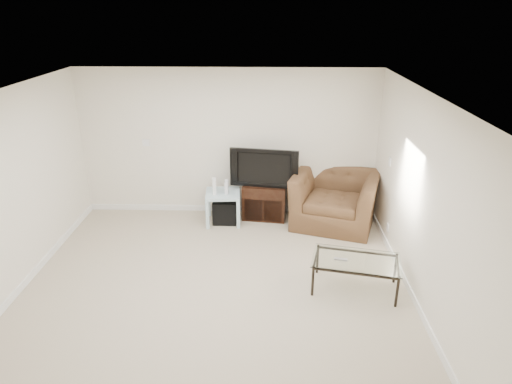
{
  "coord_description": "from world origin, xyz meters",
  "views": [
    {
      "loc": [
        0.67,
        -4.9,
        3.41
      ],
      "look_at": [
        0.5,
        1.2,
        0.9
      ],
      "focal_mm": 32.0,
      "sensor_mm": 36.0,
      "label": 1
    }
  ],
  "objects_px": {
    "side_table": "(223,207)",
    "subwoofer": "(225,211)",
    "television": "(265,166)",
    "recliner": "(335,191)",
    "coffee_table": "(355,274)",
    "tv_stand": "(265,200)"
  },
  "relations": [
    {
      "from": "tv_stand",
      "to": "coffee_table",
      "type": "relative_size",
      "value": 0.66
    },
    {
      "from": "tv_stand",
      "to": "subwoofer",
      "type": "relative_size",
      "value": 1.84
    },
    {
      "from": "tv_stand",
      "to": "television",
      "type": "xyz_separation_m",
      "value": [
        -0.0,
        -0.03,
        0.63
      ]
    },
    {
      "from": "side_table",
      "to": "subwoofer",
      "type": "relative_size",
      "value": 1.41
    },
    {
      "from": "subwoofer",
      "to": "coffee_table",
      "type": "bearing_deg",
      "value": -46.56
    },
    {
      "from": "coffee_table",
      "to": "television",
      "type": "bearing_deg",
      "value": 119.02
    },
    {
      "from": "side_table",
      "to": "coffee_table",
      "type": "height_order",
      "value": "side_table"
    },
    {
      "from": "recliner",
      "to": "tv_stand",
      "type": "bearing_deg",
      "value": -173.75
    },
    {
      "from": "side_table",
      "to": "subwoofer",
      "type": "bearing_deg",
      "value": 37.91
    },
    {
      "from": "side_table",
      "to": "coffee_table",
      "type": "xyz_separation_m",
      "value": [
        1.87,
        -1.92,
        -0.05
      ]
    },
    {
      "from": "coffee_table",
      "to": "recliner",
      "type": "bearing_deg",
      "value": 90.6
    },
    {
      "from": "subwoofer",
      "to": "coffee_table",
      "type": "relative_size",
      "value": 0.36
    },
    {
      "from": "subwoofer",
      "to": "side_table",
      "type": "bearing_deg",
      "value": -142.09
    },
    {
      "from": "recliner",
      "to": "coffee_table",
      "type": "relative_size",
      "value": 1.22
    },
    {
      "from": "tv_stand",
      "to": "side_table",
      "type": "bearing_deg",
      "value": -154.41
    },
    {
      "from": "television",
      "to": "recliner",
      "type": "height_order",
      "value": "television"
    },
    {
      "from": "side_table",
      "to": "tv_stand",
      "type": "bearing_deg",
      "value": 18.15
    },
    {
      "from": "side_table",
      "to": "recliner",
      "type": "height_order",
      "value": "recliner"
    },
    {
      "from": "tv_stand",
      "to": "television",
      "type": "bearing_deg",
      "value": -90.0
    },
    {
      "from": "coffee_table",
      "to": "tv_stand",
      "type": "bearing_deg",
      "value": 118.6
    },
    {
      "from": "tv_stand",
      "to": "coffee_table",
      "type": "distance_m",
      "value": 2.45
    },
    {
      "from": "tv_stand",
      "to": "subwoofer",
      "type": "distance_m",
      "value": 0.71
    }
  ]
}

